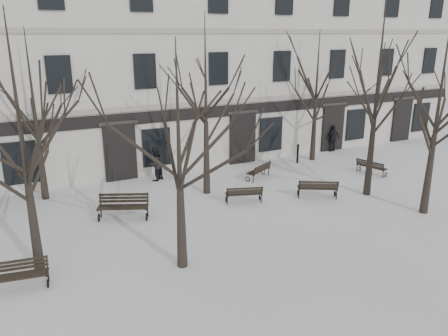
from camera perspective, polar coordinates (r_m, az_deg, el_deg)
ground at (r=17.25m, az=4.73°, el=-7.48°), size 100.00×100.00×0.00m
building at (r=27.64m, az=-9.20°, el=13.51°), size 40.40×10.20×11.40m
tree_0 at (r=13.70m, az=-25.25°, el=6.10°), size 5.52×5.52×7.89m
tree_1 at (r=12.90m, az=-5.99°, el=4.82°), size 4.97×4.97×7.11m
tree_2 at (r=20.28m, az=19.57°, el=11.55°), size 6.19×6.19×8.85m
tree_3 at (r=19.01m, az=26.40°, el=8.56°), size 5.50×5.50×7.86m
tree_4 at (r=20.39m, az=-23.73°, el=8.67°), size 5.23×5.23×7.47m
tree_5 at (r=19.41m, az=-2.42°, el=10.88°), size 5.66×5.66×8.09m
tree_6 at (r=25.62m, az=12.04°, el=11.15°), size 5.22×5.22×7.45m
bench_0 at (r=14.42m, az=-25.30°, el=-12.43°), size 1.73×0.83×0.84m
bench_1 at (r=19.23m, az=2.63°, el=-3.36°), size 1.69×1.04×0.81m
bench_2 at (r=20.22m, az=12.13°, el=-2.56°), size 1.83×1.42×0.89m
bench_3 at (r=18.08m, az=-13.02°, el=-4.81°), size 2.09×1.45×1.01m
bench_4 at (r=22.52m, az=4.65°, el=-0.29°), size 1.67×1.26×0.81m
bench_5 at (r=24.38m, az=18.66°, el=0.18°), size 1.01×1.66×0.80m
bollard_a at (r=22.52m, az=-8.46°, el=-0.21°), size 0.13×0.13×0.98m
bollard_b at (r=25.48m, az=9.61°, el=1.97°), size 0.14×0.14×1.13m
pedestrian_b at (r=22.56m, az=-8.85°, el=-1.59°), size 1.07×1.00×1.75m
pedestrian_c at (r=28.67m, az=13.93°, el=2.15°), size 0.99×0.46×1.66m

